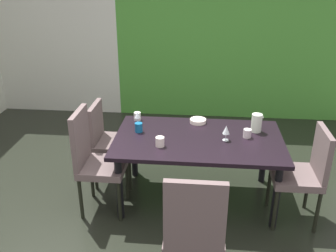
{
  "coord_description": "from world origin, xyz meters",
  "views": [
    {
      "loc": [
        0.52,
        -2.8,
        2.34
      ],
      "look_at": [
        0.2,
        0.53,
        0.85
      ],
      "focal_mm": 40.0,
      "sensor_mm": 36.0,
      "label": 1
    }
  ],
  "objects_px": {
    "chair_left_far": "(108,138)",
    "cup_north": "(139,127)",
    "cup_near_window": "(247,133)",
    "wine_glass_rear": "(226,130)",
    "chair_right_near": "(305,170)",
    "chair_left_near": "(94,157)",
    "wine_glass_east": "(137,116)",
    "pitcher_near_shelf": "(257,123)",
    "chair_head_near": "(194,230)",
    "serving_bowl_corner": "(198,121)",
    "dining_table": "(198,145)",
    "cup_front": "(137,116)",
    "cup_south": "(160,142)"
  },
  "relations": [
    {
      "from": "chair_left_far",
      "to": "cup_north",
      "type": "height_order",
      "value": "chair_left_far"
    },
    {
      "from": "chair_left_far",
      "to": "cup_north",
      "type": "bearing_deg",
      "value": 64.67
    },
    {
      "from": "cup_near_window",
      "to": "wine_glass_rear",
      "type": "bearing_deg",
      "value": -157.79
    },
    {
      "from": "chair_right_near",
      "to": "cup_near_window",
      "type": "distance_m",
      "value": 0.64
    },
    {
      "from": "chair_left_near",
      "to": "wine_glass_rear",
      "type": "bearing_deg",
      "value": 100.3
    },
    {
      "from": "wine_glass_east",
      "to": "chair_left_far",
      "type": "bearing_deg",
      "value": 176.37
    },
    {
      "from": "wine_glass_rear",
      "to": "cup_north",
      "type": "height_order",
      "value": "wine_glass_rear"
    },
    {
      "from": "wine_glass_east",
      "to": "cup_near_window",
      "type": "xyz_separation_m",
      "value": [
        1.14,
        -0.19,
        -0.07
      ]
    },
    {
      "from": "chair_left_near",
      "to": "cup_north",
      "type": "bearing_deg",
      "value": 131.78
    },
    {
      "from": "chair_left_near",
      "to": "wine_glass_rear",
      "type": "height_order",
      "value": "chair_left_near"
    },
    {
      "from": "cup_near_window",
      "to": "pitcher_near_shelf",
      "type": "xyz_separation_m",
      "value": [
        0.11,
        0.15,
        0.05
      ]
    },
    {
      "from": "chair_head_near",
      "to": "chair_right_near",
      "type": "bearing_deg",
      "value": 44.46
    },
    {
      "from": "chair_head_near",
      "to": "pitcher_near_shelf",
      "type": "xyz_separation_m",
      "value": [
        0.59,
        1.45,
        0.23
      ]
    },
    {
      "from": "wine_glass_rear",
      "to": "cup_north",
      "type": "bearing_deg",
      "value": 172.43
    },
    {
      "from": "pitcher_near_shelf",
      "to": "chair_head_near",
      "type": "bearing_deg",
      "value": -112.01
    },
    {
      "from": "chair_right_near",
      "to": "cup_near_window",
      "type": "bearing_deg",
      "value": 58.28
    },
    {
      "from": "serving_bowl_corner",
      "to": "pitcher_near_shelf",
      "type": "height_order",
      "value": "pitcher_near_shelf"
    },
    {
      "from": "dining_table",
      "to": "chair_right_near",
      "type": "distance_m",
      "value": 1.04
    },
    {
      "from": "chair_head_near",
      "to": "wine_glass_east",
      "type": "height_order",
      "value": "chair_head_near"
    },
    {
      "from": "wine_glass_east",
      "to": "cup_front",
      "type": "xyz_separation_m",
      "value": [
        -0.03,
        0.15,
        -0.07
      ]
    },
    {
      "from": "dining_table",
      "to": "wine_glass_east",
      "type": "distance_m",
      "value": 0.73
    },
    {
      "from": "dining_table",
      "to": "wine_glass_rear",
      "type": "xyz_separation_m",
      "value": [
        0.27,
        -0.03,
        0.19
      ]
    },
    {
      "from": "wine_glass_east",
      "to": "cup_near_window",
      "type": "distance_m",
      "value": 1.16
    },
    {
      "from": "chair_left_far",
      "to": "wine_glass_east",
      "type": "bearing_deg",
      "value": 86.37
    },
    {
      "from": "cup_near_window",
      "to": "serving_bowl_corner",
      "type": "bearing_deg",
      "value": 147.21
    },
    {
      "from": "serving_bowl_corner",
      "to": "cup_near_window",
      "type": "relative_size",
      "value": 2.01
    },
    {
      "from": "chair_head_near",
      "to": "cup_front",
      "type": "bearing_deg",
      "value": 112.72
    },
    {
      "from": "wine_glass_rear",
      "to": "cup_north",
      "type": "distance_m",
      "value": 0.89
    },
    {
      "from": "chair_left_far",
      "to": "chair_head_near",
      "type": "relative_size",
      "value": 0.88
    },
    {
      "from": "chair_right_near",
      "to": "pitcher_near_shelf",
      "type": "xyz_separation_m",
      "value": [
        -0.41,
        0.47,
        0.26
      ]
    },
    {
      "from": "chair_left_far",
      "to": "dining_table",
      "type": "bearing_deg",
      "value": 75.16
    },
    {
      "from": "serving_bowl_corner",
      "to": "cup_south",
      "type": "xyz_separation_m",
      "value": [
        -0.35,
        -0.59,
        0.03
      ]
    },
    {
      "from": "cup_south",
      "to": "pitcher_near_shelf",
      "type": "relative_size",
      "value": 0.48
    },
    {
      "from": "chair_left_far",
      "to": "cup_north",
      "type": "relative_size",
      "value": 9.58
    },
    {
      "from": "cup_near_window",
      "to": "pitcher_near_shelf",
      "type": "relative_size",
      "value": 0.45
    },
    {
      "from": "chair_left_near",
      "to": "wine_glass_east",
      "type": "relative_size",
      "value": 6.86
    },
    {
      "from": "chair_right_near",
      "to": "serving_bowl_corner",
      "type": "bearing_deg",
      "value": 57.75
    },
    {
      "from": "cup_north",
      "to": "cup_south",
      "type": "height_order",
      "value": "cup_north"
    },
    {
      "from": "wine_glass_east",
      "to": "pitcher_near_shelf",
      "type": "height_order",
      "value": "pitcher_near_shelf"
    },
    {
      "from": "chair_left_near",
      "to": "pitcher_near_shelf",
      "type": "height_order",
      "value": "chair_left_near"
    },
    {
      "from": "chair_right_near",
      "to": "cup_front",
      "type": "distance_m",
      "value": 1.82
    },
    {
      "from": "wine_glass_east",
      "to": "chair_right_near",
      "type": "bearing_deg",
      "value": -17.0
    },
    {
      "from": "chair_left_far",
      "to": "cup_front",
      "type": "height_order",
      "value": "chair_left_far"
    },
    {
      "from": "serving_bowl_corner",
      "to": "cup_near_window",
      "type": "height_order",
      "value": "cup_near_window"
    },
    {
      "from": "chair_left_far",
      "to": "wine_glass_east",
      "type": "distance_m",
      "value": 0.45
    },
    {
      "from": "chair_right_near",
      "to": "cup_front",
      "type": "relative_size",
      "value": 10.91
    },
    {
      "from": "cup_front",
      "to": "cup_near_window",
      "type": "xyz_separation_m",
      "value": [
        1.17,
        -0.34,
        -0.0
      ]
    },
    {
      "from": "serving_bowl_corner",
      "to": "cup_north",
      "type": "bearing_deg",
      "value": -154.3
    },
    {
      "from": "chair_head_near",
      "to": "wine_glass_east",
      "type": "distance_m",
      "value": 1.64
    },
    {
      "from": "chair_right_near",
      "to": "cup_near_window",
      "type": "height_order",
      "value": "chair_right_near"
    }
  ]
}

